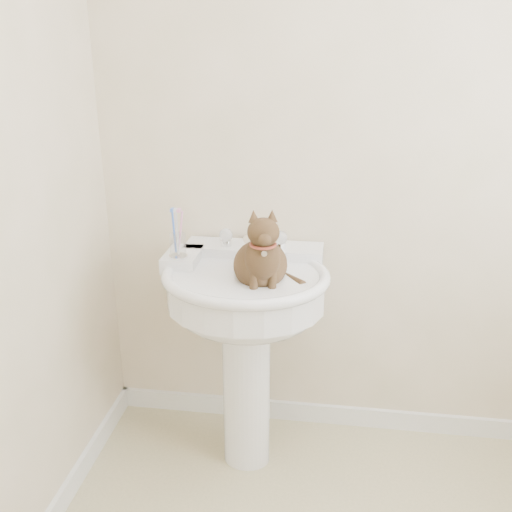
% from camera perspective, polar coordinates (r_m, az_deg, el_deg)
% --- Properties ---
extents(wall_back, '(2.20, 0.00, 2.50)m').
position_cam_1_polar(wall_back, '(2.23, 12.12, 10.51)').
color(wall_back, beige).
rests_on(wall_back, ground).
extents(baseboard_back, '(2.20, 0.02, 0.09)m').
position_cam_1_polar(baseboard_back, '(2.70, 10.16, -15.53)').
color(baseboard_back, white).
rests_on(baseboard_back, floor).
extents(pedestal_sink, '(0.63, 0.62, 0.87)m').
position_cam_1_polar(pedestal_sink, '(2.15, -1.06, -5.37)').
color(pedestal_sink, white).
rests_on(pedestal_sink, floor).
extents(faucet, '(0.28, 0.12, 0.14)m').
position_cam_1_polar(faucet, '(2.20, -0.38, 1.77)').
color(faucet, silver).
rests_on(faucet, pedestal_sink).
extents(soap_bar, '(0.10, 0.08, 0.03)m').
position_cam_1_polar(soap_bar, '(2.29, 0.62, 1.81)').
color(soap_bar, gold).
rests_on(soap_bar, pedestal_sink).
extents(toothbrush_cup, '(0.07, 0.07, 0.19)m').
position_cam_1_polar(toothbrush_cup, '(2.13, -7.82, 1.11)').
color(toothbrush_cup, silver).
rests_on(toothbrush_cup, pedestal_sink).
extents(cat, '(0.21, 0.27, 0.39)m').
position_cam_1_polar(cat, '(2.00, 0.49, -0.40)').
color(cat, '#513720').
rests_on(cat, pedestal_sink).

